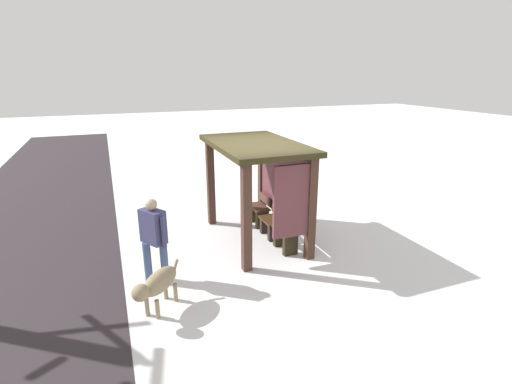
{
  "coord_description": "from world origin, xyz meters",
  "views": [
    {
      "loc": [
        7.55,
        -2.95,
        3.7
      ],
      "look_at": [
        0.05,
        -0.01,
        1.15
      ],
      "focal_mm": 26.75,
      "sensor_mm": 36.0,
      "label": 1
    }
  ],
  "objects_px": {
    "bench_right_inside": "(286,236)",
    "dog": "(157,284)",
    "person_walking": "(154,234)",
    "bus_shelter": "(265,169)",
    "bench_left_inside": "(259,212)",
    "bench_center_inside": "(272,225)"
  },
  "relations": [
    {
      "from": "bench_right_inside",
      "to": "dog",
      "type": "height_order",
      "value": "bench_right_inside"
    },
    {
      "from": "bench_right_inside",
      "to": "bench_center_inside",
      "type": "bearing_deg",
      "value": 179.81
    },
    {
      "from": "person_walking",
      "to": "bench_center_inside",
      "type": "bearing_deg",
      "value": 111.01
    },
    {
      "from": "bus_shelter",
      "to": "bench_center_inside",
      "type": "distance_m",
      "value": 1.41
    },
    {
      "from": "person_walking",
      "to": "dog",
      "type": "height_order",
      "value": "person_walking"
    },
    {
      "from": "bench_right_inside",
      "to": "dog",
      "type": "distance_m",
      "value": 3.14
    },
    {
      "from": "bench_right_inside",
      "to": "person_walking",
      "type": "height_order",
      "value": "person_walking"
    },
    {
      "from": "bench_left_inside",
      "to": "bench_right_inside",
      "type": "xyz_separation_m",
      "value": [
        1.56,
        -0.0,
        0.0
      ]
    },
    {
      "from": "bench_right_inside",
      "to": "dog",
      "type": "xyz_separation_m",
      "value": [
        1.26,
        -2.87,
        0.17
      ]
    },
    {
      "from": "bus_shelter",
      "to": "bench_right_inside",
      "type": "bearing_deg",
      "value": 17.88
    },
    {
      "from": "person_walking",
      "to": "dog",
      "type": "relative_size",
      "value": 1.77
    },
    {
      "from": "bench_left_inside",
      "to": "bench_right_inside",
      "type": "height_order",
      "value": "bench_right_inside"
    },
    {
      "from": "bench_left_inside",
      "to": "bench_center_inside",
      "type": "relative_size",
      "value": 1.09
    },
    {
      "from": "bus_shelter",
      "to": "bench_right_inside",
      "type": "distance_m",
      "value": 1.53
    },
    {
      "from": "person_walking",
      "to": "dog",
      "type": "xyz_separation_m",
      "value": [
        0.97,
        -0.1,
        -0.45
      ]
    },
    {
      "from": "bus_shelter",
      "to": "bench_left_inside",
      "type": "relative_size",
      "value": 3.86
    },
    {
      "from": "bus_shelter",
      "to": "person_walking",
      "type": "distance_m",
      "value": 2.83
    },
    {
      "from": "bench_left_inside",
      "to": "dog",
      "type": "bearing_deg",
      "value": -45.58
    },
    {
      "from": "bench_right_inside",
      "to": "person_walking",
      "type": "distance_m",
      "value": 2.86
    },
    {
      "from": "bus_shelter",
      "to": "bench_center_inside",
      "type": "relative_size",
      "value": 4.22
    },
    {
      "from": "bus_shelter",
      "to": "dog",
      "type": "distance_m",
      "value": 3.49
    },
    {
      "from": "bench_left_inside",
      "to": "dog",
      "type": "relative_size",
      "value": 0.85
    }
  ]
}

